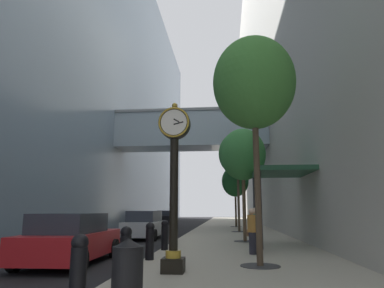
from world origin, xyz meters
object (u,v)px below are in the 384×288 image
bollard_second (126,250)px  bollard_third (150,240)px  bollard_fourth (165,234)px  pedestrian_by_clock (255,228)px  car_black_near (166,217)px  car_silver_far (145,225)px  street_tree_mid_far (237,154)px  bollard_nearest (78,268)px  street_tree_far (235,181)px  pedestrian_walking (252,230)px  street_tree_near (254,84)px  trash_bin (127,270)px  street_tree_mid_near (243,155)px  car_red_mid (71,239)px  street_clock (174,176)px  bollard_fifth (175,230)px

bollard_second → bollard_third: (0.00, 2.68, 0.00)m
bollard_fourth → pedestrian_by_clock: size_ratio=0.71×
car_black_near → car_silver_far: bearing=-83.4°
bollard_fourth → street_tree_mid_far: street_tree_mid_far is taller
bollard_nearest → street_tree_far: size_ratio=0.20×
pedestrian_walking → car_black_near: pedestrian_walking is taller
bollard_nearest → bollard_third: bearing=90.0°
car_black_near → bollard_fourth: bearing=-80.3°
bollard_third → bollard_fourth: size_ratio=1.00×
pedestrian_by_clock → car_silver_far: (-5.83, 6.66, -0.20)m
bollard_nearest → street_tree_near: street_tree_near is taller
street_tree_mid_far → car_silver_far: size_ratio=1.64×
street_tree_far → car_silver_far: (-5.64, -12.74, -3.54)m
trash_bin → pedestrian_walking: 7.27m
street_tree_far → trash_bin: bearing=-95.4°
street_tree_near → bollard_third: bearing=164.3°
street_tree_near → street_tree_mid_near: (0.00, 7.67, -0.97)m
trash_bin → car_red_mid: car_red_mid is taller
pedestrian_walking → car_silver_far: 9.50m
street_tree_near → street_tree_mid_near: size_ratio=1.19×
street_tree_mid_far → street_tree_far: size_ratio=1.27×
bollard_second → street_tree_far: (3.30, 24.77, 3.59)m
bollard_nearest → street_tree_mid_far: bearing=80.5°
trash_bin → pedestrian_walking: size_ratio=0.66×
street_tree_near → street_tree_far: 23.04m
bollard_fourth → car_black_near: 28.75m
bollard_fourth → street_tree_mid_far: size_ratio=0.16×
pedestrian_walking → bollard_nearest: bearing=-115.0°
bollard_third → street_tree_near: street_tree_near is taller
car_black_near → bollard_third: bearing=-81.1°
bollard_third → street_tree_mid_near: size_ratio=0.20×
bollard_third → pedestrian_walking: 3.72m
street_tree_mid_far → car_red_mid: street_tree_mid_far is taller
trash_bin → bollard_nearest: bearing=-160.4°
bollard_nearest → car_black_near: size_ratio=0.25×
street_tree_far → car_black_near: size_ratio=1.26×
street_tree_mid_far → bollard_nearest: bearing=-99.5°
car_black_near → street_clock: bearing=-79.9°
street_tree_near → street_tree_mid_far: (0.00, 15.34, 0.29)m
street_clock → car_black_near: street_clock is taller
pedestrian_walking → street_tree_far: bearing=90.0°
bollard_third → trash_bin: bollard_third is taller
bollard_fourth → car_red_mid: bearing=-131.0°
bollard_third → street_tree_near: bearing=-15.7°
bollard_third → street_tree_mid_near: street_tree_mid_near is taller
bollard_fourth → street_clock: bearing=-77.5°
street_tree_mid_near → pedestrian_by_clock: bearing=-87.2°
street_clock → car_silver_far: (-3.40, 11.48, -1.75)m
bollard_third → bollard_fifth: same height
street_tree_near → street_tree_far: size_ratio=1.19×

